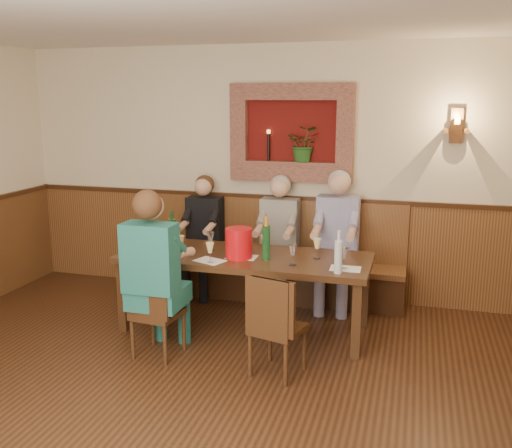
# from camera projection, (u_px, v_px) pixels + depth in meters

# --- Properties ---
(ground_plane) EXTENTS (6.00, 6.00, 0.00)m
(ground_plane) POSITION_uv_depth(u_px,v_px,m) (166.00, 431.00, 3.89)
(ground_plane) COLOR black
(ground_plane) RESTS_ON ground
(room_shell) EXTENTS (6.04, 6.04, 2.82)m
(room_shell) POSITION_uv_depth(u_px,v_px,m) (156.00, 154.00, 3.48)
(room_shell) COLOR beige
(room_shell) RESTS_ON ground
(wainscoting) EXTENTS (6.02, 6.02, 1.15)m
(wainscoting) POSITION_uv_depth(u_px,v_px,m) (163.00, 351.00, 3.76)
(wainscoting) COLOR #523017
(wainscoting) RESTS_ON ground
(wall_niche) EXTENTS (1.36, 0.30, 1.06)m
(wall_niche) POSITION_uv_depth(u_px,v_px,m) (295.00, 137.00, 6.20)
(wall_niche) COLOR #590F0C
(wall_niche) RESTS_ON ground
(wall_sconce) EXTENTS (0.25, 0.20, 0.35)m
(wall_sconce) POSITION_uv_depth(u_px,v_px,m) (456.00, 126.00, 5.72)
(wall_sconce) COLOR #523017
(wall_sconce) RESTS_ON ground
(dining_table) EXTENTS (2.40, 0.90, 0.75)m
(dining_table) POSITION_uv_depth(u_px,v_px,m) (245.00, 262.00, 5.48)
(dining_table) COLOR black
(dining_table) RESTS_ON ground
(bench) EXTENTS (3.00, 0.45, 1.11)m
(bench) POSITION_uv_depth(u_px,v_px,m) (269.00, 269.00, 6.44)
(bench) COLOR #381E0F
(bench) RESTS_ON ground
(chair_near_left) EXTENTS (0.42, 0.42, 0.86)m
(chair_near_left) POSITION_uv_depth(u_px,v_px,m) (157.00, 329.00, 4.98)
(chair_near_left) COLOR black
(chair_near_left) RESTS_ON ground
(chair_near_right) EXTENTS (0.47, 0.47, 0.86)m
(chair_near_right) POSITION_uv_depth(u_px,v_px,m) (276.00, 345.00, 4.65)
(chair_near_right) COLOR black
(chair_near_right) RESTS_ON ground
(person_bench_left) EXTENTS (0.40, 0.49, 1.37)m
(person_bench_left) POSITION_uv_depth(u_px,v_px,m) (203.00, 247.00, 6.49)
(person_bench_left) COLOR black
(person_bench_left) RESTS_ON ground
(person_bench_mid) EXTENTS (0.41, 0.51, 1.41)m
(person_bench_mid) POSITION_uv_depth(u_px,v_px,m) (278.00, 251.00, 6.26)
(person_bench_mid) COLOR #625E5A
(person_bench_mid) RESTS_ON ground
(person_bench_right) EXTENTS (0.45, 0.55, 1.48)m
(person_bench_right) POSITION_uv_depth(u_px,v_px,m) (336.00, 252.00, 6.08)
(person_bench_right) COLOR navy
(person_bench_right) RESTS_ON ground
(person_chair_front) EXTENTS (0.45, 0.55, 1.50)m
(person_chair_front) POSITION_uv_depth(u_px,v_px,m) (156.00, 288.00, 4.91)
(person_chair_front) COLOR #164E4D
(person_chair_front) RESTS_ON ground
(spittoon_bucket) EXTENTS (0.26, 0.26, 0.29)m
(spittoon_bucket) POSITION_uv_depth(u_px,v_px,m) (239.00, 243.00, 5.34)
(spittoon_bucket) COLOR red
(spittoon_bucket) RESTS_ON dining_table
(wine_bottle_green_a) EXTENTS (0.08, 0.08, 0.41)m
(wine_bottle_green_a) POSITION_uv_depth(u_px,v_px,m) (266.00, 242.00, 5.27)
(wine_bottle_green_a) COLOR #19471E
(wine_bottle_green_a) RESTS_ON dining_table
(wine_bottle_green_b) EXTENTS (0.08, 0.08, 0.40)m
(wine_bottle_green_b) POSITION_uv_depth(u_px,v_px,m) (172.00, 233.00, 5.63)
(wine_bottle_green_b) COLOR #19471E
(wine_bottle_green_b) RESTS_ON dining_table
(water_bottle) EXTENTS (0.08, 0.08, 0.38)m
(water_bottle) POSITION_uv_depth(u_px,v_px,m) (338.00, 256.00, 4.87)
(water_bottle) COLOR silver
(water_bottle) RESTS_ON dining_table
(tasting_sheet_a) EXTENTS (0.29, 0.25, 0.00)m
(tasting_sheet_a) POSITION_uv_depth(u_px,v_px,m) (161.00, 255.00, 5.48)
(tasting_sheet_a) COLOR white
(tasting_sheet_a) RESTS_ON dining_table
(tasting_sheet_b) EXTENTS (0.28, 0.20, 0.00)m
(tasting_sheet_b) POSITION_uv_depth(u_px,v_px,m) (242.00, 257.00, 5.39)
(tasting_sheet_b) COLOR white
(tasting_sheet_b) RESTS_ON dining_table
(tasting_sheet_c) EXTENTS (0.27, 0.20, 0.00)m
(tasting_sheet_c) POSITION_uv_depth(u_px,v_px,m) (345.00, 269.00, 5.03)
(tasting_sheet_c) COLOR white
(tasting_sheet_c) RESTS_ON dining_table
(tasting_sheet_d) EXTENTS (0.32, 0.28, 0.00)m
(tasting_sheet_d) POSITION_uv_depth(u_px,v_px,m) (210.00, 261.00, 5.27)
(tasting_sheet_d) COLOR white
(tasting_sheet_d) RESTS_ON dining_table
(wine_glass_0) EXTENTS (0.08, 0.08, 0.19)m
(wine_glass_0) POSITION_uv_depth(u_px,v_px,m) (145.00, 243.00, 5.55)
(wine_glass_0) COLOR #FFF198
(wine_glass_0) RESTS_ON dining_table
(wine_glass_1) EXTENTS (0.08, 0.08, 0.19)m
(wine_glass_1) POSITION_uv_depth(u_px,v_px,m) (265.00, 245.00, 5.47)
(wine_glass_1) COLOR #FFF198
(wine_glass_1) RESTS_ON dining_table
(wine_glass_2) EXTENTS (0.08, 0.08, 0.19)m
(wine_glass_2) POSITION_uv_depth(u_px,v_px,m) (344.00, 258.00, 5.01)
(wine_glass_2) COLOR white
(wine_glass_2) RESTS_ON dining_table
(wine_glass_3) EXTENTS (0.08, 0.08, 0.19)m
(wine_glass_3) POSITION_uv_depth(u_px,v_px,m) (181.00, 245.00, 5.44)
(wine_glass_3) COLOR #FFF198
(wine_glass_3) RESTS_ON dining_table
(wine_glass_4) EXTENTS (0.08, 0.08, 0.19)m
(wine_glass_4) POSITION_uv_depth(u_px,v_px,m) (317.00, 249.00, 5.33)
(wine_glass_4) COLOR #FFF198
(wine_glass_4) RESTS_ON dining_table
(wine_glass_5) EXTENTS (0.08, 0.08, 0.19)m
(wine_glass_5) POSITION_uv_depth(u_px,v_px,m) (233.00, 248.00, 5.34)
(wine_glass_5) COLOR #FFF198
(wine_glass_5) RESTS_ON dining_table
(wine_glass_6) EXTENTS (0.08, 0.08, 0.19)m
(wine_glass_6) POSITION_uv_depth(u_px,v_px,m) (210.00, 253.00, 5.18)
(wine_glass_6) COLOR #FFF198
(wine_glass_6) RESTS_ON dining_table
(wine_glass_7) EXTENTS (0.08, 0.08, 0.19)m
(wine_glass_7) POSITION_uv_depth(u_px,v_px,m) (211.00, 241.00, 5.60)
(wine_glass_7) COLOR white
(wine_glass_7) RESTS_ON dining_table
(wine_glass_8) EXTENTS (0.08, 0.08, 0.19)m
(wine_glass_8) POSITION_uv_depth(u_px,v_px,m) (178.00, 237.00, 5.77)
(wine_glass_8) COLOR white
(wine_glass_8) RESTS_ON dining_table
(wine_glass_9) EXTENTS (0.08, 0.08, 0.19)m
(wine_glass_9) POSITION_uv_depth(u_px,v_px,m) (293.00, 255.00, 5.11)
(wine_glass_9) COLOR white
(wine_glass_9) RESTS_ON dining_table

